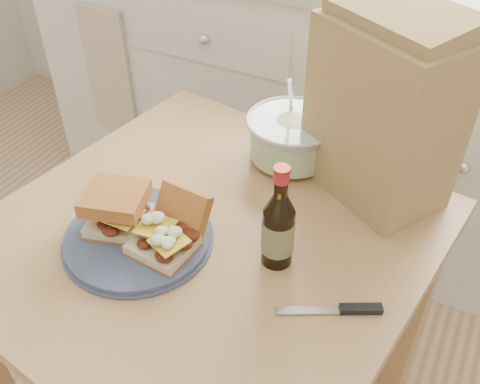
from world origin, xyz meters
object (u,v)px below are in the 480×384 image
at_px(coleslaw_bowl, 291,140).
at_px(beer_bottle, 278,228).
at_px(paper_bag, 383,114).
at_px(plate, 138,238).
at_px(dining_table, 207,265).

xyz_separation_m(coleslaw_bowl, beer_bottle, (0.10, -0.30, 0.03)).
relative_size(coleslaw_bowl, paper_bag, 0.58).
distance_m(coleslaw_bowl, beer_bottle, 0.32).
xyz_separation_m(coleslaw_bowl, paper_bag, (0.19, -0.01, 0.13)).
bearing_deg(plate, dining_table, 40.28).
bearing_deg(beer_bottle, plate, -154.68).
bearing_deg(dining_table, paper_bag, 57.87).
relative_size(dining_table, plate, 3.30).
distance_m(dining_table, plate, 0.17).
bearing_deg(plate, coleslaw_bowl, 68.30).
bearing_deg(coleslaw_bowl, paper_bag, -3.27).
bearing_deg(dining_table, plate, -131.32).
distance_m(dining_table, beer_bottle, 0.24).
relative_size(plate, paper_bag, 0.78).
height_order(dining_table, paper_bag, paper_bag).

